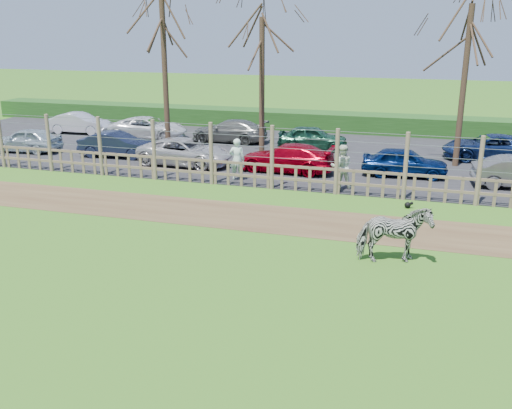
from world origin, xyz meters
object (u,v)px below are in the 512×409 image
(tree_right, at_px, (468,47))
(car_12, at_px, (490,147))
(zebra, at_px, (394,235))
(car_10, at_px, (313,138))
(tree_left, at_px, (163,37))
(visitor_b, at_px, (342,167))
(car_0, at_px, (26,140))
(car_2, at_px, (185,152))
(car_8, at_px, (149,128))
(car_4, at_px, (405,162))
(car_7, at_px, (79,123))
(car_1, at_px, (117,145))
(car_9, at_px, (229,131))
(visitor_a, at_px, (237,159))
(car_3, at_px, (287,158))
(tree_mid, at_px, (262,54))

(tree_right, relative_size, car_12, 1.70)
(zebra, relative_size, car_10, 0.54)
(tree_left, distance_m, zebra, 16.36)
(visitor_b, xyz_separation_m, car_0, (-16.15, 2.25, -0.26))
(car_2, distance_m, car_8, 6.99)
(zebra, xyz_separation_m, car_4, (-0.15, 9.49, -0.16))
(car_7, relative_size, car_10, 1.03)
(car_1, relative_size, car_12, 0.84)
(tree_right, height_order, car_8, tree_right)
(zebra, height_order, visitor_b, visitor_b)
(tree_left, relative_size, car_9, 1.90)
(car_8, bearing_deg, visitor_a, -138.46)
(visitor_a, distance_m, car_3, 2.57)
(zebra, xyz_separation_m, car_2, (-9.79, 8.73, -0.16))
(visitor_b, relative_size, car_7, 0.47)
(visitor_a, xyz_separation_m, car_3, (1.62, 1.97, -0.26))
(visitor_b, xyz_separation_m, car_12, (5.98, 6.99, -0.26))
(car_9, bearing_deg, tree_left, -24.44)
(car_9, distance_m, car_10, 4.77)
(visitor_a, relative_size, car_0, 0.49)
(tree_left, height_order, car_0, tree_left)
(car_8, bearing_deg, visitor_b, -126.52)
(car_1, bearing_deg, zebra, -128.25)
(tree_mid, distance_m, zebra, 14.14)
(tree_mid, height_order, car_9, tree_mid)
(car_1, distance_m, car_3, 8.55)
(car_0, xyz_separation_m, car_10, (13.63, 4.75, 0.00))
(car_7, bearing_deg, tree_left, -120.05)
(car_1, xyz_separation_m, car_9, (3.94, 5.12, 0.00))
(car_7, bearing_deg, car_1, -136.46)
(visitor_a, xyz_separation_m, car_2, (-3.11, 1.85, -0.26))
(car_4, distance_m, car_8, 14.88)
(car_4, relative_size, car_7, 0.97)
(car_0, relative_size, car_1, 0.97)
(car_2, relative_size, car_9, 1.04)
(car_8, bearing_deg, car_4, -113.08)
(car_0, distance_m, car_3, 13.50)
(car_4, bearing_deg, car_12, -44.09)
(tree_mid, height_order, car_10, tree_mid)
(car_0, xyz_separation_m, car_2, (8.77, -0.34, 0.00))
(car_3, xyz_separation_m, car_7, (-13.89, 5.50, 0.00))
(car_2, bearing_deg, car_1, 85.04)
(tree_right, xyz_separation_m, car_2, (-11.79, -3.37, -4.60))
(visitor_a, xyz_separation_m, car_10, (1.76, 6.93, -0.26))
(car_1, distance_m, car_12, 17.74)
(car_9, distance_m, car_12, 13.25)
(visitor_b, height_order, car_12, visitor_b)
(car_8, height_order, car_9, same)
(tree_mid, bearing_deg, car_3, -54.83)
(car_0, bearing_deg, car_12, 97.12)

